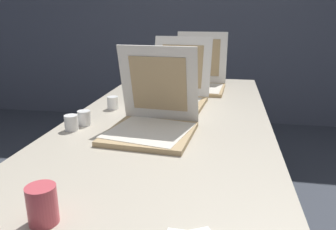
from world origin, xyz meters
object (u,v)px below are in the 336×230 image
table (170,125)px  cup_white_mid (113,103)px  pizza_box_back (198,81)px  pizza_box_middle (174,95)px  cup_white_near_left (71,123)px  cup_printed_front (42,205)px  pizza_box_front (152,121)px  cup_white_near_center (84,118)px

table → cup_white_mid: 0.35m
table → pizza_box_back: bearing=83.0°
pizza_box_middle → cup_white_near_left: bearing=-120.1°
table → pizza_box_middle: bearing=94.7°
pizza_box_middle → cup_printed_front: 1.20m
pizza_box_front → cup_printed_front: bearing=-95.4°
cup_white_near_left → pizza_box_front: bearing=3.7°
table → pizza_box_middle: 0.28m
table → cup_white_near_left: (-0.40, -0.28, 0.08)m
pizza_box_middle → cup_white_near_center: (-0.35, -0.46, -0.02)m
table → pizza_box_back: 0.69m
table → cup_printed_front: (-0.16, -0.94, 0.09)m
table → pizza_box_front: 0.27m
pizza_box_back → cup_white_near_left: 1.07m
pizza_box_front → cup_white_mid: size_ratio=5.63×
pizza_box_middle → pizza_box_back: bearing=81.4°
cup_white_near_center → cup_white_mid: (0.04, 0.29, 0.00)m
pizza_box_middle → cup_printed_front: pizza_box_middle is taller
pizza_box_front → cup_white_near_left: (-0.37, -0.02, -0.02)m
table → cup_white_near_center: size_ratio=31.07×
table → cup_printed_front: 0.96m
cup_white_mid → cup_printed_front: size_ratio=0.69×
cup_white_mid → pizza_box_middle: bearing=28.4°
cup_printed_front → cup_white_near_center: bearing=106.3°
pizza_box_middle → cup_printed_front: (-0.14, -1.20, -0.00)m
cup_white_mid → cup_white_near_left: same height
pizza_box_back → cup_white_near_center: bearing=-114.8°
cup_white_near_center → cup_white_near_left: 0.08m
pizza_box_middle → table: bearing=-79.9°
pizza_box_middle → cup_printed_front: size_ratio=4.81×
table → pizza_box_middle: (-0.02, 0.26, 0.10)m
cup_white_near_center → cup_white_near_left: same height
pizza_box_back → cup_white_near_center: 0.99m
pizza_box_back → cup_printed_front: pizza_box_back is taller
pizza_box_back → cup_printed_front: size_ratio=4.10×
cup_white_near_center → cup_printed_front: cup_printed_front is taller
pizza_box_middle → pizza_box_front: bearing=-86.2°
pizza_box_front → cup_printed_front: pizza_box_front is taller
pizza_box_front → pizza_box_back: (0.12, 0.93, 0.00)m
cup_white_near_left → pizza_box_back: bearing=63.0°
pizza_box_middle → cup_white_near_left: pizza_box_middle is taller
table → cup_white_near_left: cup_white_near_left is taller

